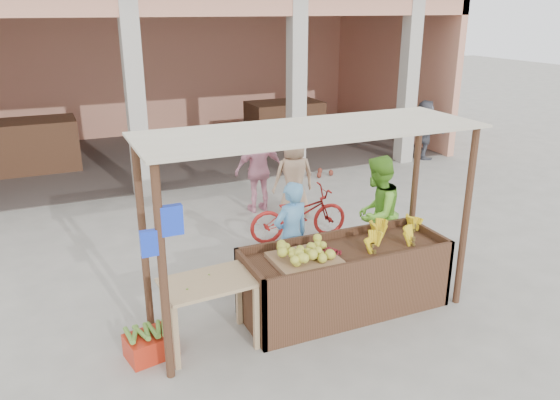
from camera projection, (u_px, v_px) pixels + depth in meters
name	position (u px, v px, depth m)	size (l,w,h in m)	color
ground	(308.00, 317.00, 6.85)	(60.00, 60.00, 0.00)	gray
market_building	(153.00, 48.00, 13.67)	(14.40, 6.40, 4.20)	tan
fruit_stall	(344.00, 281.00, 6.91)	(2.60, 0.95, 0.80)	#4F301F
stall_awning	(308.00, 164.00, 6.24)	(4.09, 1.35, 2.39)	#4F301F
banana_heap	(392.00, 235.00, 7.06)	(0.99, 0.54, 0.18)	#FFF220
melon_tray	(305.00, 255.00, 6.48)	(0.78, 0.67, 0.20)	#8E6949
berry_heap	(329.00, 253.00, 6.62)	(0.39, 0.32, 0.12)	maroon
side_table	(208.00, 292.00, 6.07)	(1.06, 0.74, 0.82)	tan
papaya_pile	(207.00, 272.00, 5.99)	(0.73, 0.42, 0.21)	#568F2F
red_crate	(151.00, 345.00, 6.04)	(0.52, 0.38, 0.27)	#B72813
plantain_bundle	(150.00, 331.00, 5.98)	(0.43, 0.30, 0.09)	#588731
produce_sacks	(320.00, 164.00, 12.46)	(0.94, 0.70, 0.57)	maroon
vendor_blue	(291.00, 233.00, 7.32)	(0.61, 0.45, 1.64)	#5896CC
vendor_green	(377.00, 211.00, 7.82)	(0.87, 0.51, 1.82)	#69B830
motorcycle	(299.00, 213.00, 9.01)	(1.76, 0.61, 0.92)	maroon
shopper_b	(259.00, 167.00, 10.15)	(1.02, 0.54, 1.73)	pink
shopper_c	(294.00, 173.00, 9.79)	(0.83, 0.54, 1.72)	tan
shopper_d	(425.00, 128.00, 13.84)	(1.45, 0.60, 1.57)	#50525D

